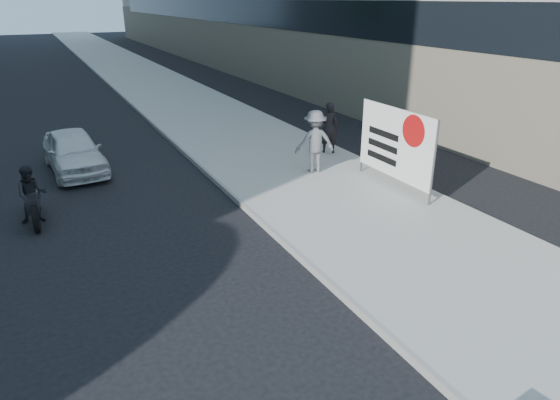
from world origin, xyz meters
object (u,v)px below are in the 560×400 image
pedestrian_woman (329,128)px  protest_banner (395,143)px  motorcycle (33,197)px  jogger (315,141)px  white_sedan_near (74,151)px

pedestrian_woman → protest_banner: protest_banner is taller
protest_banner → motorcycle: 9.30m
jogger → white_sedan_near: 7.47m
pedestrian_woman → motorcycle: (-9.16, -1.40, -0.38)m
pedestrian_woman → motorcycle: pedestrian_woman is taller
protest_banner → white_sedan_near: bearing=142.8°
protest_banner → white_sedan_near: size_ratio=0.81×
jogger → protest_banner: (1.27, -2.12, 0.32)m
protest_banner → pedestrian_woman: bearing=87.5°
jogger → protest_banner: size_ratio=0.61×
jogger → motorcycle: size_ratio=0.91×
protest_banner → motorcycle: size_ratio=1.50×
pedestrian_woman → white_sedan_near: (-7.89, 2.22, -0.37)m
motorcycle → pedestrian_woman: bearing=12.7°
white_sedan_near → protest_banner: bearing=-41.6°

